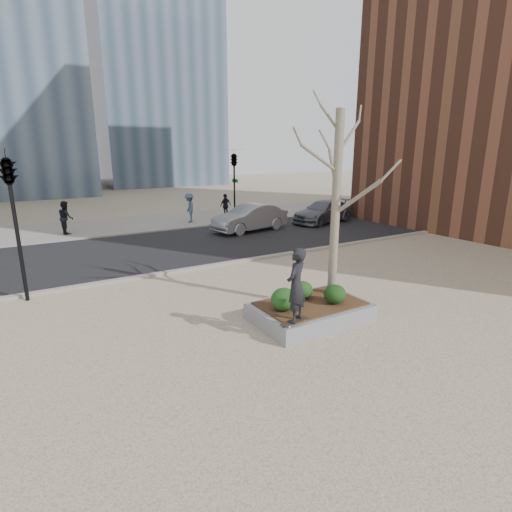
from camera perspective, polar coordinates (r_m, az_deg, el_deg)
ground at (r=10.50m, az=3.35°, el=-10.19°), size 120.00×120.00×0.00m
street at (r=19.15m, az=-13.77°, el=1.03°), size 60.00×8.00×0.02m
far_sidewalk at (r=25.79m, az=-18.52°, el=4.19°), size 60.00×6.00×0.02m
planter at (r=10.96m, az=7.73°, el=-7.91°), size 3.00×2.00×0.45m
planter_mulch at (r=10.87m, az=7.78°, el=-6.72°), size 2.70×1.70×0.04m
sycamore_tree at (r=11.02m, az=11.54°, el=11.17°), size 2.80×2.80×6.60m
shrub_left at (r=10.22m, az=4.04°, el=-6.18°), size 0.68×0.68×0.58m
shrub_middle at (r=11.08m, az=6.67°, el=-4.83°), size 0.57×0.57×0.48m
shrub_right at (r=10.85m, az=11.20°, el=-5.35°), size 0.60×0.60×0.51m
skateboard at (r=9.66m, az=5.60°, el=-9.39°), size 0.80×0.31×0.08m
skateboarder at (r=9.32m, az=5.74°, el=-4.17°), size 0.78×0.71×1.78m
car_silver at (r=22.59m, az=-0.86°, el=5.48°), size 4.71×2.28×1.49m
car_third at (r=25.71m, az=9.62°, el=6.27°), size 4.99×2.93×1.36m
pedestrian_a at (r=24.06m, az=-25.52°, el=4.98°), size 0.75×0.93×1.79m
pedestrian_b at (r=25.67m, az=-9.49°, el=6.80°), size 0.94×1.31×1.83m
pedestrian_c at (r=27.45m, az=-4.36°, el=7.21°), size 1.00×0.63×1.58m
traffic_light_near at (r=13.60m, az=-31.03°, el=3.45°), size 0.60×2.48×4.50m
traffic_light_far at (r=25.49m, az=-3.11°, el=9.89°), size 0.60×2.48×4.50m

